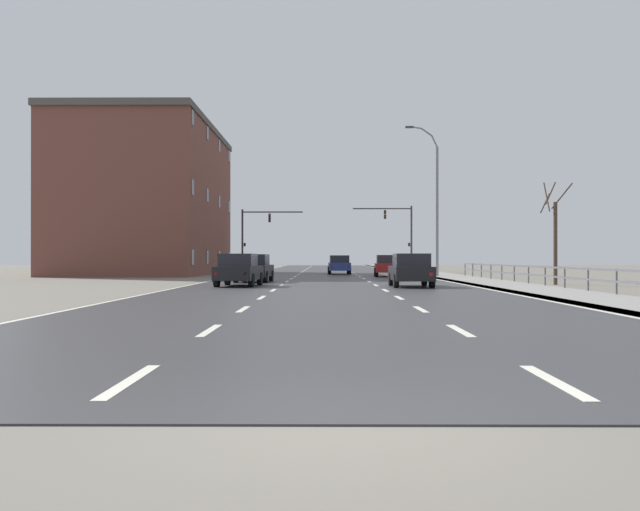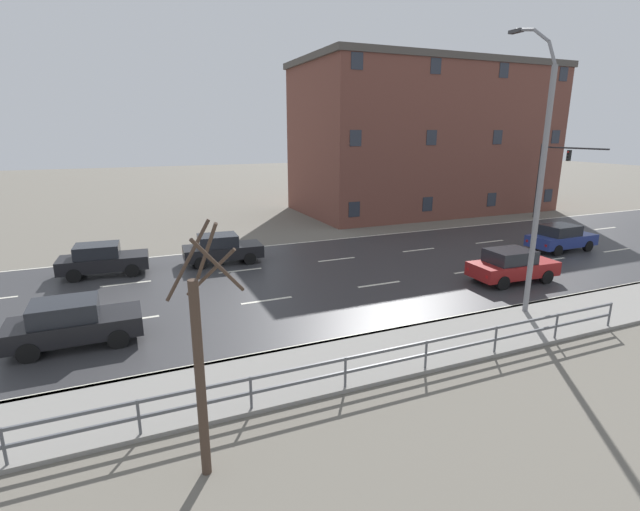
% 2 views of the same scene
% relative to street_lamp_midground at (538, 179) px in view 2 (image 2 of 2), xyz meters
% --- Properties ---
extents(ground_plane, '(160.00, 160.00, 0.12)m').
position_rel_street_lamp_midground_xyz_m(ground_plane, '(-7.46, 4.74, -5.24)').
color(ground_plane, '#666056').
extents(road_asphalt_strip, '(14.00, 120.00, 0.03)m').
position_rel_street_lamp_midground_xyz_m(road_asphalt_strip, '(-7.46, 16.74, -5.17)').
color(road_asphalt_strip, '#303033').
rests_on(road_asphalt_strip, ground).
extents(street_lamp_midground, '(2.30, 0.24, 10.54)m').
position_rel_street_lamp_midground_xyz_m(street_lamp_midground, '(0.00, 0.00, 0.00)').
color(street_lamp_midground, slate).
rests_on(street_lamp_midground, ground).
extents(traffic_signal_left, '(5.75, 0.36, 5.91)m').
position_rel_street_lamp_midground_xyz_m(traffic_signal_left, '(-14.26, 17.12, -1.23)').
color(traffic_signal_left, '#38383A').
rests_on(traffic_signal_left, ground).
extents(car_near_left, '(1.90, 4.13, 1.57)m').
position_rel_street_lamp_midground_xyz_m(car_near_left, '(-6.45, 9.60, -4.37)').
color(car_near_left, navy).
rests_on(car_near_left, ground).
extents(car_distant, '(2.03, 4.20, 1.57)m').
position_rel_street_lamp_midground_xyz_m(car_distant, '(-11.77, -15.21, -4.37)').
color(car_distant, black).
rests_on(car_distant, ground).
extents(car_mid_centre, '(1.85, 4.11, 1.57)m').
position_rel_street_lamp_midground_xyz_m(car_mid_centre, '(-3.62, -15.90, -4.37)').
color(car_mid_centre, black).
rests_on(car_mid_centre, ground).
extents(car_far_right, '(1.99, 4.18, 1.57)m').
position_rel_street_lamp_midground_xyz_m(car_far_right, '(-11.63, -9.39, -4.37)').
color(car_far_right, black).
rests_on(car_far_right, ground).
extents(car_near_right, '(1.97, 4.17, 1.57)m').
position_rel_street_lamp_midground_xyz_m(car_near_right, '(-3.10, 2.47, -4.37)').
color(car_near_right, maroon).
rests_on(car_near_right, ground).
extents(brick_building, '(11.28, 21.96, 12.51)m').
position_rel_street_lamp_midground_xyz_m(brick_building, '(-22.63, 10.90, 1.09)').
color(brick_building, brown).
rests_on(brick_building, ground).
extents(bare_tree_mid, '(1.66, 1.42, 5.30)m').
position_rel_street_lamp_midground_xyz_m(bare_tree_mid, '(4.09, -12.88, -2.70)').
color(bare_tree_mid, '#423328').
rests_on(bare_tree_mid, ground).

